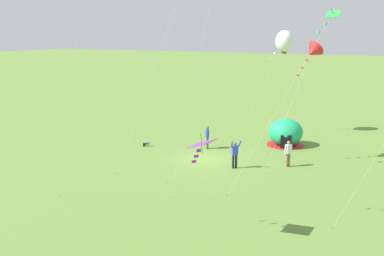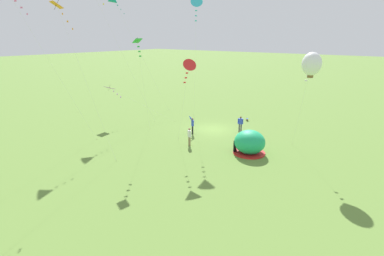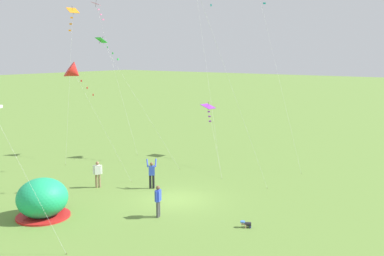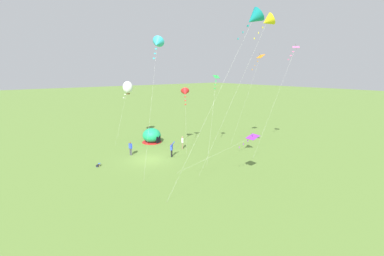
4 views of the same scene
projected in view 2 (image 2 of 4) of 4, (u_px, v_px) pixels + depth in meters
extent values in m
plane|color=olive|center=(212.00, 129.00, 33.05)|extent=(300.00, 300.00, 0.00)
ellipsoid|color=#1EAD6B|center=(250.00, 142.00, 26.02)|extent=(2.70, 2.60, 2.10)
cylinder|color=red|center=(249.00, 153.00, 26.31)|extent=(2.81, 2.81, 0.10)
cube|color=black|center=(235.00, 146.00, 26.58)|extent=(0.35, 0.80, 1.10)
cylinder|color=black|center=(247.00, 119.00, 36.46)|extent=(0.35, 0.39, 0.22)
sphere|color=tan|center=(247.00, 119.00, 36.20)|extent=(0.19, 0.19, 0.19)
cylinder|color=#3F72CC|center=(247.00, 119.00, 36.18)|extent=(0.24, 0.24, 0.06)
cylinder|color=tan|center=(248.00, 120.00, 36.36)|extent=(0.07, 0.07, 0.17)
cylinder|color=tan|center=(246.00, 120.00, 36.38)|extent=(0.07, 0.07, 0.17)
cylinder|color=navy|center=(248.00, 120.00, 36.59)|extent=(0.09, 0.09, 0.13)
cylinder|color=navy|center=(246.00, 120.00, 36.61)|extent=(0.09, 0.09, 0.13)
cylinder|color=#8C7251|center=(189.00, 141.00, 28.14)|extent=(0.15, 0.15, 0.88)
cylinder|color=#8C7251|center=(190.00, 141.00, 27.96)|extent=(0.15, 0.15, 0.88)
cube|color=white|center=(189.00, 134.00, 27.83)|extent=(0.45, 0.41, 0.60)
sphere|color=#9E7051|center=(189.00, 129.00, 27.70)|extent=(0.22, 0.22, 0.22)
cylinder|color=white|center=(189.00, 133.00, 28.06)|extent=(0.09, 0.09, 0.58)
cylinder|color=white|center=(190.00, 134.00, 27.60)|extent=(0.09, 0.09, 0.58)
cylinder|color=#4C4C51|center=(239.00, 128.00, 32.07)|extent=(0.15, 0.15, 0.88)
cylinder|color=#4C4C51|center=(241.00, 128.00, 32.01)|extent=(0.15, 0.15, 0.88)
cube|color=blue|center=(240.00, 121.00, 31.82)|extent=(0.44, 0.35, 0.60)
sphere|color=brown|center=(241.00, 117.00, 31.69)|extent=(0.22, 0.22, 0.22)
cylinder|color=blue|center=(238.00, 121.00, 31.89)|extent=(0.09, 0.09, 0.58)
cylinder|color=blue|center=(243.00, 122.00, 31.74)|extent=(0.09, 0.09, 0.58)
cylinder|color=black|center=(193.00, 130.00, 31.30)|extent=(0.15, 0.15, 0.88)
cylinder|color=black|center=(192.00, 130.00, 31.49)|extent=(0.15, 0.15, 0.88)
cube|color=blue|center=(193.00, 123.00, 31.18)|extent=(0.43, 0.44, 0.60)
sphere|color=brown|center=(193.00, 119.00, 31.05)|extent=(0.22, 0.22, 0.22)
cylinder|color=blue|center=(191.00, 120.00, 30.78)|extent=(0.30, 0.35, 0.50)
cylinder|color=blue|center=(191.00, 118.00, 31.28)|extent=(0.37, 0.28, 0.50)
cylinder|color=silver|center=(144.00, 91.00, 29.17)|extent=(3.42, 4.37, 9.50)
cylinder|color=brown|center=(150.00, 129.00, 33.21)|extent=(0.03, 0.03, 0.06)
cube|color=green|center=(137.00, 41.00, 25.12)|extent=(0.68, 0.76, 0.38)
cylinder|color=#332314|center=(137.00, 41.00, 25.12)|extent=(0.21, 0.26, 0.50)
cube|color=green|center=(138.00, 47.00, 25.68)|extent=(0.18, 0.18, 0.12)
cube|color=green|center=(139.00, 51.00, 26.15)|extent=(0.16, 0.20, 0.12)
cube|color=green|center=(140.00, 56.00, 26.61)|extent=(0.21, 0.12, 0.12)
cylinder|color=silver|center=(59.00, 77.00, 26.00)|extent=(1.02, 5.66, 12.97)
cylinder|color=brown|center=(97.00, 139.00, 29.76)|extent=(0.03, 0.03, 0.06)
cube|color=pink|center=(15.00, 1.00, 22.65)|extent=(0.21, 0.09, 0.12)
cube|color=pink|center=(21.00, 8.00, 23.01)|extent=(0.21, 0.10, 0.12)
cube|color=pink|center=(27.00, 14.00, 23.37)|extent=(0.21, 0.10, 0.12)
cylinder|color=silver|center=(195.00, 67.00, 34.43)|extent=(3.05, 3.72, 12.93)
cylinder|color=brown|center=(194.00, 116.00, 38.62)|extent=(0.03, 0.03, 0.06)
cone|color=#33B7D1|center=(196.00, 4.00, 30.23)|extent=(1.83, 1.85, 1.51)
cube|color=#33B7D1|center=(196.00, 11.00, 30.77)|extent=(0.19, 0.18, 0.12)
cube|color=#33B7D1|center=(196.00, 16.00, 31.23)|extent=(0.16, 0.20, 0.12)
cube|color=#33B7D1|center=(196.00, 21.00, 31.69)|extent=(0.19, 0.18, 0.12)
cylinder|color=silver|center=(126.00, 61.00, 33.12)|extent=(3.48, 4.87, 14.50)
cylinder|color=brown|center=(155.00, 121.00, 36.10)|extent=(0.03, 0.03, 0.06)
cube|color=yellow|center=(103.00, 4.00, 30.87)|extent=(0.16, 0.20, 0.12)
cylinder|color=silver|center=(301.00, 108.00, 25.71)|extent=(1.84, 3.15, 7.84)
cylinder|color=brown|center=(292.00, 144.00, 28.58)|extent=(0.03, 0.03, 0.06)
ellipsoid|color=white|center=(312.00, 64.00, 22.83)|extent=(1.47, 1.47, 1.78)
cube|color=brown|center=(310.00, 76.00, 23.10)|extent=(0.37, 0.37, 0.26)
cube|color=white|center=(309.00, 70.00, 23.37)|extent=(0.21, 0.12, 0.12)
cube|color=white|center=(308.00, 76.00, 23.84)|extent=(0.19, 0.18, 0.12)
cube|color=white|center=(306.00, 81.00, 24.30)|extent=(0.21, 0.12, 0.12)
cylinder|color=silver|center=(144.00, 60.00, 38.34)|extent=(3.22, 5.64, 13.87)
cylinder|color=brown|center=(169.00, 110.00, 41.60)|extent=(0.03, 0.03, 0.06)
cone|color=teal|center=(114.00, 0.00, 35.07)|extent=(1.68, 1.80, 1.47)
cube|color=teal|center=(118.00, 5.00, 35.38)|extent=(0.21, 0.13, 0.12)
cube|color=teal|center=(121.00, 9.00, 35.65)|extent=(0.18, 0.18, 0.12)
cube|color=teal|center=(124.00, 14.00, 35.91)|extent=(0.19, 0.18, 0.12)
cylinder|color=silver|center=(183.00, 106.00, 27.47)|extent=(2.88, 1.96, 7.41)
cylinder|color=brown|center=(178.00, 138.00, 30.12)|extent=(0.03, 0.03, 0.06)
cone|color=red|center=(188.00, 67.00, 24.80)|extent=(1.68, 1.64, 1.34)
cube|color=red|center=(187.00, 73.00, 25.33)|extent=(0.16, 0.20, 0.12)
cube|color=red|center=(186.00, 78.00, 25.78)|extent=(0.19, 0.18, 0.12)
cube|color=red|center=(185.00, 82.00, 26.23)|extent=(0.18, 0.19, 0.12)
cylinder|color=silver|center=(89.00, 88.00, 23.06)|extent=(2.92, 1.89, 12.01)
cylinder|color=brown|center=(116.00, 161.00, 24.70)|extent=(0.03, 0.03, 0.06)
cube|color=orange|center=(56.00, 5.00, 21.41)|extent=(0.99, 0.90, 0.48)
cylinder|color=#332314|center=(56.00, 5.00, 21.41)|extent=(0.39, 0.26, 0.68)
cube|color=orange|center=(63.00, 14.00, 21.56)|extent=(0.20, 0.17, 0.12)
cube|color=orange|center=(68.00, 21.00, 21.69)|extent=(0.18, 0.19, 0.12)
cube|color=orange|center=(73.00, 29.00, 21.82)|extent=(0.20, 0.17, 0.12)
cylinder|color=silver|center=(143.00, 105.00, 35.14)|extent=(5.58, 4.92, 4.19)
cylinder|color=brown|center=(175.00, 121.00, 36.01)|extent=(0.03, 0.03, 0.06)
cube|color=purple|center=(109.00, 88.00, 34.26)|extent=(1.05, 1.00, 0.34)
cylinder|color=#332314|center=(109.00, 88.00, 34.26)|extent=(0.22, 0.20, 0.75)
cube|color=purple|center=(114.00, 91.00, 34.41)|extent=(0.19, 0.18, 0.12)
cube|color=purple|center=(117.00, 94.00, 34.54)|extent=(0.18, 0.19, 0.12)
cube|color=purple|center=(121.00, 97.00, 34.67)|extent=(0.18, 0.19, 0.12)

